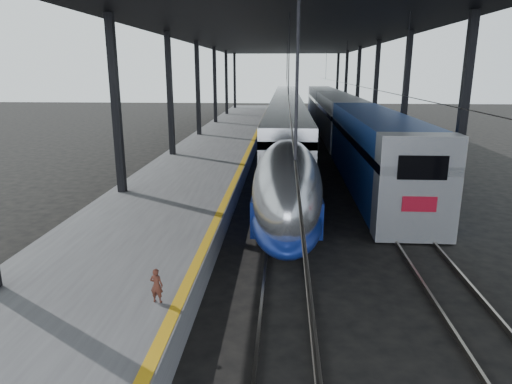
{
  "coord_description": "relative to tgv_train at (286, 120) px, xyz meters",
  "views": [
    {
      "loc": [
        1.86,
        -15.54,
        6.58
      ],
      "look_at": [
        0.79,
        1.53,
        2.0
      ],
      "focal_mm": 32.0,
      "sensor_mm": 36.0,
      "label": 1
    }
  ],
  "objects": [
    {
      "name": "tgv_train",
      "position": [
        0.0,
        0.0,
        0.0
      ],
      "size": [
        2.83,
        65.2,
        4.05
      ],
      "color": "#ACAEB4",
      "rests_on": "ground"
    },
    {
      "name": "platform",
      "position": [
        -5.5,
        -9.45,
        -1.39
      ],
      "size": [
        6.0,
        80.0,
        1.0
      ],
      "primitive_type": "cube",
      "color": "#4C4C4F",
      "rests_on": "ground"
    },
    {
      "name": "rails",
      "position": [
        2.5,
        -9.45,
        -1.81
      ],
      "size": [
        6.52,
        80.0,
        0.16
      ],
      "color": "slate",
      "rests_on": "ground"
    },
    {
      "name": "canopy",
      "position": [
        -0.1,
        -9.45,
        7.22
      ],
      "size": [
        18.0,
        75.0,
        9.47
      ],
      "color": "black",
      "rests_on": "ground"
    },
    {
      "name": "yellow_strip",
      "position": [
        -2.7,
        -9.45,
        -0.89
      ],
      "size": [
        0.3,
        80.0,
        0.01
      ],
      "primitive_type": "cube",
      "color": "gold",
      "rests_on": "platform"
    },
    {
      "name": "ground",
      "position": [
        -2.0,
        -29.45,
        -1.89
      ],
      "size": [
        160.0,
        160.0,
        0.0
      ],
      "primitive_type": "plane",
      "color": "black",
      "rests_on": "ground"
    },
    {
      "name": "child",
      "position": [
        -3.23,
        -34.91,
        -0.45
      ],
      "size": [
        0.35,
        0.26,
        0.89
      ],
      "primitive_type": "imported",
      "rotation": [
        0.0,
        0.0,
        3.01
      ],
      "color": "#441F16",
      "rests_on": "platform"
    },
    {
      "name": "second_train",
      "position": [
        5.0,
        -0.78,
        0.26
      ],
      "size": [
        3.08,
        56.05,
        4.25
      ],
      "color": "navy",
      "rests_on": "ground"
    }
  ]
}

